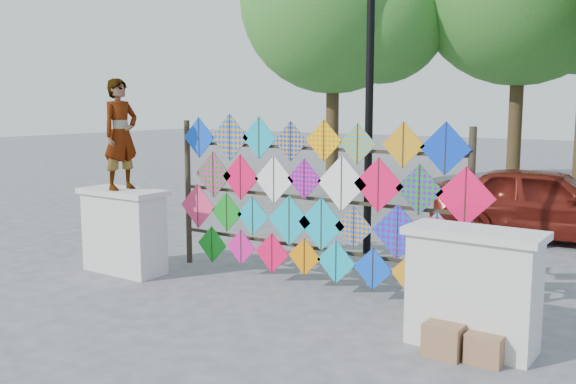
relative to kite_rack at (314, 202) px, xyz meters
The scene contains 9 objects.
ground 1.42m from the kite_rack, 100.67° to the right, with size 80.00×80.00×0.00m, color gray.
parapet_left 3.04m from the kite_rack, 161.91° to the right, with size 1.40×0.65×1.28m.
parapet_right 2.78m from the kite_rack, 19.88° to the right, with size 1.40×0.65×1.28m.
kite_rack is the anchor object (origin of this frame).
vendor_woman 3.11m from the kite_rack, 161.89° to the right, with size 0.60×0.40×1.65m, color #99999E.
sedan 5.52m from the kite_rack, 69.93° to the left, with size 1.65×4.11×1.40m, color #621810.
lamppost 1.95m from the kite_rack, 82.70° to the left, with size 0.28×0.28×4.46m.
cardboard_box_near 2.93m from the kite_rack, 28.07° to the right, with size 0.39×0.34×0.34m, color #8E6144.
cardboard_box_far 3.25m from the kite_rack, 23.47° to the right, with size 0.36×0.33×0.30m, color #8E6144.
Camera 1 is at (4.81, -6.66, 2.58)m, focal length 40.00 mm.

